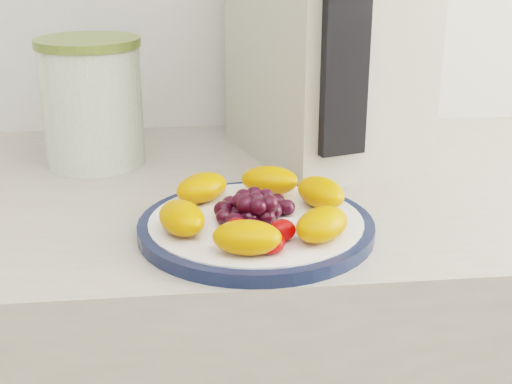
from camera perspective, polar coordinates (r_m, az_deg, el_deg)
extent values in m
cylinder|color=#121C39|center=(0.80, 0.00, -2.85)|extent=(0.27, 0.27, 0.01)
cylinder|color=white|center=(0.80, 0.00, -2.78)|extent=(0.24, 0.24, 0.02)
cylinder|color=#376115|center=(1.05, -12.95, 6.69)|extent=(0.17, 0.17, 0.17)
cylinder|color=olive|center=(1.03, -13.35, 11.57)|extent=(0.18, 0.18, 0.01)
cube|color=#B2AF9C|center=(1.05, 5.56, 12.27)|extent=(0.27, 0.33, 0.35)
cube|color=black|center=(0.90, 7.12, 11.14)|extent=(0.06, 0.04, 0.26)
ellipsoid|color=#D46504|center=(0.83, 5.21, -0.02)|extent=(0.07, 0.08, 0.03)
ellipsoid|color=#D46504|center=(0.87, 1.10, 0.96)|extent=(0.08, 0.07, 0.03)
ellipsoid|color=#D46504|center=(0.85, -4.35, 0.35)|extent=(0.08, 0.08, 0.03)
ellipsoid|color=#D46504|center=(0.76, -5.97, -2.07)|extent=(0.06, 0.08, 0.03)
ellipsoid|color=#D46504|center=(0.71, -0.71, -3.66)|extent=(0.08, 0.06, 0.03)
ellipsoid|color=#D46504|center=(0.75, 5.30, -2.59)|extent=(0.08, 0.08, 0.03)
ellipsoid|color=black|center=(0.79, 0.00, -1.59)|extent=(0.02, 0.02, 0.02)
ellipsoid|color=black|center=(0.80, 1.37, -1.50)|extent=(0.02, 0.02, 0.02)
ellipsoid|color=black|center=(0.81, 0.54, -1.08)|extent=(0.02, 0.02, 0.02)
ellipsoid|color=black|center=(0.81, -0.81, -1.25)|extent=(0.02, 0.02, 0.02)
ellipsoid|color=black|center=(0.79, -1.37, -1.67)|extent=(0.02, 0.02, 0.02)
ellipsoid|color=black|center=(0.78, -0.56, -2.09)|extent=(0.02, 0.02, 0.02)
ellipsoid|color=black|center=(0.78, 0.84, -2.01)|extent=(0.02, 0.02, 0.02)
ellipsoid|color=black|center=(0.81, 2.46, -1.24)|extent=(0.02, 0.02, 0.02)
ellipsoid|color=black|center=(0.82, 1.61, -0.79)|extent=(0.02, 0.02, 0.02)
ellipsoid|color=black|center=(0.83, 0.38, -0.63)|extent=(0.02, 0.02, 0.02)
ellipsoid|color=black|center=(0.83, -0.95, -0.66)|extent=(0.02, 0.02, 0.02)
ellipsoid|color=black|center=(0.82, -2.05, -0.97)|extent=(0.02, 0.02, 0.02)
ellipsoid|color=black|center=(0.80, -2.64, -1.41)|extent=(0.02, 0.02, 0.02)
ellipsoid|color=black|center=(0.78, -2.54, -2.00)|extent=(0.02, 0.02, 0.02)
ellipsoid|color=black|center=(0.77, -1.73, -2.37)|extent=(0.02, 0.02, 0.02)
ellipsoid|color=black|center=(0.76, -0.41, -2.70)|extent=(0.02, 0.02, 0.02)
ellipsoid|color=black|center=(0.79, 0.00, -0.67)|extent=(0.02, 0.02, 0.02)
ellipsoid|color=black|center=(0.80, 0.80, -0.33)|extent=(0.02, 0.02, 0.02)
ellipsoid|color=black|center=(0.81, -0.15, -0.22)|extent=(0.02, 0.02, 0.02)
ellipsoid|color=black|center=(0.80, -1.02, -0.39)|extent=(0.02, 0.02, 0.02)
ellipsoid|color=black|center=(0.79, -1.31, -0.74)|extent=(0.02, 0.02, 0.02)
ellipsoid|color=black|center=(0.78, -0.83, -1.05)|extent=(0.02, 0.02, 0.02)
ellipsoid|color=black|center=(0.77, 0.15, -1.16)|extent=(0.02, 0.02, 0.02)
ellipsoid|color=black|center=(0.78, 1.05, -0.96)|extent=(0.02, 0.02, 0.02)
ellipsoid|color=#D00504|center=(0.73, 0.11, -3.38)|extent=(0.03, 0.03, 0.02)
ellipsoid|color=#D00504|center=(0.74, 2.09, -3.09)|extent=(0.04, 0.03, 0.02)
ellipsoid|color=#D00504|center=(0.71, 1.30, -4.06)|extent=(0.04, 0.04, 0.02)
ellipsoid|color=#D00504|center=(0.74, -1.58, -3.01)|extent=(0.04, 0.04, 0.02)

